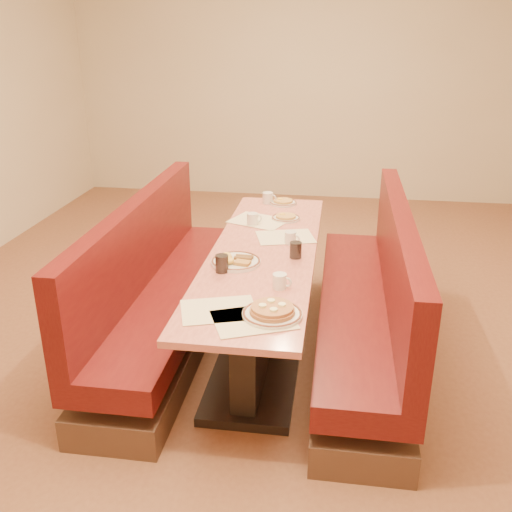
# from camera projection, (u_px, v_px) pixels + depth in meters

# --- Properties ---
(ground) EXTENTS (8.00, 8.00, 0.00)m
(ground) POSITION_uv_depth(u_px,v_px,m) (263.00, 347.00, 4.12)
(ground) COLOR #9E6647
(ground) RESTS_ON ground
(room_envelope) EXTENTS (6.04, 8.04, 2.82)m
(room_envelope) POSITION_uv_depth(u_px,v_px,m) (264.00, 67.00, 3.40)
(room_envelope) COLOR beige
(room_envelope) RESTS_ON ground
(diner_table) EXTENTS (0.70, 2.50, 0.75)m
(diner_table) POSITION_uv_depth(u_px,v_px,m) (263.00, 301.00, 3.98)
(diner_table) COLOR black
(diner_table) RESTS_ON ground
(booth_left) EXTENTS (0.55, 2.50, 1.05)m
(booth_left) POSITION_uv_depth(u_px,v_px,m) (162.00, 296.00, 4.09)
(booth_left) COLOR #4C3326
(booth_left) RESTS_ON ground
(booth_right) EXTENTS (0.55, 2.50, 1.05)m
(booth_right) POSITION_uv_depth(u_px,v_px,m) (369.00, 309.00, 3.89)
(booth_right) COLOR #4C3326
(booth_right) RESTS_ON ground
(placemat_near_left) EXTENTS (0.47, 0.41, 0.00)m
(placemat_near_left) POSITION_uv_depth(u_px,v_px,m) (219.00, 310.00, 3.04)
(placemat_near_left) COLOR beige
(placemat_near_left) RESTS_ON diner_table
(placemat_near_right) EXTENTS (0.50, 0.44, 0.00)m
(placemat_near_right) POSITION_uv_depth(u_px,v_px,m) (254.00, 320.00, 2.94)
(placemat_near_right) COLOR beige
(placemat_near_right) RESTS_ON diner_table
(placemat_far_left) EXTENTS (0.50, 0.44, 0.00)m
(placemat_far_left) POSITION_uv_depth(u_px,v_px,m) (259.00, 221.00, 4.42)
(placemat_far_left) COLOR beige
(placemat_far_left) RESTS_ON diner_table
(placemat_far_right) EXTENTS (0.46, 0.40, 0.00)m
(placemat_far_right) POSITION_uv_depth(u_px,v_px,m) (285.00, 237.00, 4.08)
(placemat_far_right) COLOR beige
(placemat_far_right) RESTS_ON diner_table
(pancake_plate) EXTENTS (0.32, 0.32, 0.07)m
(pancake_plate) POSITION_uv_depth(u_px,v_px,m) (272.00, 312.00, 2.97)
(pancake_plate) COLOR silver
(pancake_plate) RESTS_ON diner_table
(eggs_plate) EXTENTS (0.32, 0.32, 0.06)m
(eggs_plate) POSITION_uv_depth(u_px,v_px,m) (235.00, 261.00, 3.63)
(eggs_plate) COLOR silver
(eggs_plate) RESTS_ON diner_table
(extra_plate_mid) EXTENTS (0.22, 0.22, 0.05)m
(extra_plate_mid) POSITION_uv_depth(u_px,v_px,m) (286.00, 218.00, 4.46)
(extra_plate_mid) COLOR silver
(extra_plate_mid) RESTS_ON diner_table
(extra_plate_far) EXTENTS (0.23, 0.23, 0.05)m
(extra_plate_far) POSITION_uv_depth(u_px,v_px,m) (283.00, 202.00, 4.84)
(extra_plate_far) COLOR silver
(extra_plate_far) RESTS_ON diner_table
(coffee_mug_a) EXTENTS (0.12, 0.08, 0.09)m
(coffee_mug_a) POSITION_uv_depth(u_px,v_px,m) (280.00, 281.00, 3.28)
(coffee_mug_a) COLOR silver
(coffee_mug_a) RESTS_ON diner_table
(coffee_mug_b) EXTENTS (0.12, 0.08, 0.09)m
(coffee_mug_b) POSITION_uv_depth(u_px,v_px,m) (253.00, 219.00, 4.33)
(coffee_mug_b) COLOR silver
(coffee_mug_b) RESTS_ON diner_table
(coffee_mug_c) EXTENTS (0.11, 0.08, 0.09)m
(coffee_mug_c) POSITION_uv_depth(u_px,v_px,m) (291.00, 238.00, 3.95)
(coffee_mug_c) COLOR silver
(coffee_mug_c) RESTS_ON diner_table
(coffee_mug_d) EXTENTS (0.12, 0.09, 0.09)m
(coffee_mug_d) POSITION_uv_depth(u_px,v_px,m) (268.00, 198.00, 4.85)
(coffee_mug_d) COLOR silver
(coffee_mug_d) RESTS_ON diner_table
(soda_tumbler_near) EXTENTS (0.08, 0.08, 0.11)m
(soda_tumbler_near) POSITION_uv_depth(u_px,v_px,m) (222.00, 264.00, 3.49)
(soda_tumbler_near) COLOR black
(soda_tumbler_near) RESTS_ON diner_table
(soda_tumbler_mid) EXTENTS (0.08, 0.08, 0.11)m
(soda_tumbler_mid) POSITION_uv_depth(u_px,v_px,m) (296.00, 250.00, 3.71)
(soda_tumbler_mid) COLOR black
(soda_tumbler_mid) RESTS_ON diner_table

